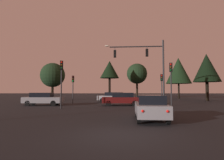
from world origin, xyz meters
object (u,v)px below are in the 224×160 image
object	(u,v)px
car_far_lane	(113,97)
tree_right_cluster	(207,68)
traffic_light_corner_right	(162,83)
tree_left_far	(110,70)
car_crossing_left	(122,99)
traffic_light_median	(73,84)
tree_behind_sign	(137,74)
traffic_light_corner_left	(61,75)
traffic_signal_mast_arm	(147,61)
car_crossing_right	(43,99)
tree_center_horizon	(53,75)
car_nearside_lane	(150,107)
traffic_light_far_side	(171,76)
tree_lot_edge	(178,71)

from	to	relation	value
car_far_lane	tree_right_cluster	xyz separation A→B (m)	(15.84, 3.69, 4.80)
traffic_light_corner_right	tree_left_far	size ratio (longest dim) A/B	0.50
traffic_light_corner_right	car_far_lane	world-z (taller)	traffic_light_corner_right
traffic_light_corner_right	car_crossing_left	world-z (taller)	traffic_light_corner_right
car_far_lane	traffic_light_median	bearing A→B (deg)	-152.94
car_crossing_left	car_far_lane	size ratio (longest dim) A/B	0.96
tree_behind_sign	tree_right_cluster	xyz separation A→B (m)	(10.31, -13.05, -0.17)
traffic_light_median	tree_left_far	world-z (taller)	tree_left_far
traffic_light_corner_left	traffic_light_corner_right	world-z (taller)	traffic_light_corner_left
tree_left_far	tree_right_cluster	xyz separation A→B (m)	(16.69, -6.91, -0.47)
tree_left_far	traffic_signal_mast_arm	bearing A→B (deg)	-73.88
car_crossing_right	car_far_lane	distance (m)	10.34
traffic_light_corner_left	car_crossing_right	bearing A→B (deg)	130.03
tree_behind_sign	tree_right_cluster	world-z (taller)	tree_behind_sign
car_far_lane	tree_center_horizon	distance (m)	13.87
car_crossing_left	traffic_light_median	bearing A→B (deg)	153.64
car_far_lane	tree_center_horizon	xyz separation A→B (m)	(-11.46, 6.79, 3.86)
traffic_light_corner_right	tree_behind_sign	xyz separation A→B (m)	(-0.86, 20.45, 2.96)
traffic_light_corner_right	tree_center_horizon	bearing A→B (deg)	149.53
car_crossing_left	car_crossing_right	xyz separation A→B (m)	(-9.43, -0.03, 0.00)
traffic_light_corner_right	car_nearside_lane	bearing A→B (deg)	-106.57
traffic_light_far_side	tree_behind_sign	distance (m)	26.93
traffic_light_corner_left	car_crossing_left	world-z (taller)	traffic_light_corner_left
traffic_light_corner_right	tree_behind_sign	distance (m)	20.68
traffic_light_corner_left	car_crossing_left	distance (m)	7.72
tree_right_cluster	tree_lot_edge	world-z (taller)	tree_lot_edge
traffic_light_corner_right	car_crossing_left	bearing A→B (deg)	-156.28
traffic_light_far_side	tree_left_far	bearing A→B (deg)	107.70
car_far_lane	tree_lot_edge	bearing A→B (deg)	40.61
traffic_light_far_side	traffic_signal_mast_arm	bearing A→B (deg)	114.49
traffic_light_corner_left	car_nearside_lane	distance (m)	10.56
car_nearside_lane	car_crossing_left	size ratio (longest dim) A/B	0.96
car_crossing_left	tree_right_cluster	world-z (taller)	tree_right_cluster
car_crossing_right	tree_center_horizon	xyz separation A→B (m)	(-3.10, 12.87, 3.86)
traffic_light_corner_right	tree_lot_edge	size ratio (longest dim) A/B	0.45
traffic_light_corner_right	car_crossing_right	distance (m)	15.07
car_far_lane	tree_lot_edge	size ratio (longest dim) A/B	0.56
traffic_signal_mast_arm	car_crossing_left	distance (m)	5.37
tree_center_horizon	tree_lot_edge	xyz separation A→B (m)	(25.23, 5.01, 1.31)
traffic_light_median	tree_center_horizon	world-z (taller)	tree_center_horizon
traffic_light_far_side	car_far_lane	bearing A→B (deg)	119.69
car_nearside_lane	tree_center_horizon	size ratio (longest dim) A/B	0.64
tree_lot_edge	car_nearside_lane	bearing A→B (deg)	-111.48
tree_left_far	tree_center_horizon	world-z (taller)	tree_left_far
traffic_light_corner_right	tree_center_horizon	xyz separation A→B (m)	(-17.85, 10.50, 1.86)
traffic_light_median	car_far_lane	bearing A→B (deg)	27.06
car_crossing_left	tree_center_horizon	distance (m)	18.35
car_crossing_left	tree_right_cluster	xyz separation A→B (m)	(14.78, 9.74, 4.80)
tree_center_horizon	tree_right_cluster	size ratio (longest dim) A/B	0.87
tree_left_far	traffic_light_median	bearing A→B (deg)	-109.07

